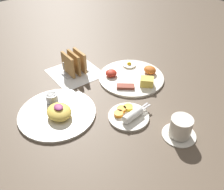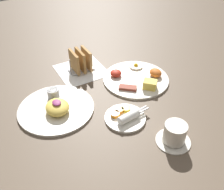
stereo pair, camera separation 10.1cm
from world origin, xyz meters
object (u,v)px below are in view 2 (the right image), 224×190
Objects in this scene: toast_rack at (81,61)px; plate_foreground at (56,107)px; plate_breakfast at (137,78)px; plate_condiments at (125,117)px; coffee_cup at (175,134)px.

plate_foreground is at bearing -43.38° from toast_rack.
plate_foreground reaches higher than plate_breakfast.
plate_condiments is 1.49× the size of toast_rack.
plate_condiments is 1.44× the size of coffee_cup.
toast_rack is 0.57m from coffee_cup.
plate_foreground is at bearing -140.53° from coffee_cup.
toast_rack is (-0.39, -0.01, 0.04)m from plate_condiments.
coffee_cup is at bearing -15.12° from plate_breakfast.
plate_condiments is 0.20m from coffee_cup.
plate_condiments is (0.19, -0.18, 0.00)m from plate_breakfast.
plate_foreground is (0.01, -0.39, 0.00)m from plate_breakfast.
plate_condiments is at bearing -43.56° from plate_breakfast.
plate_condiments is 0.27m from plate_foreground.
plate_breakfast is 2.50× the size of coffee_cup.
toast_rack is at bearing -171.09° from coffee_cup.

